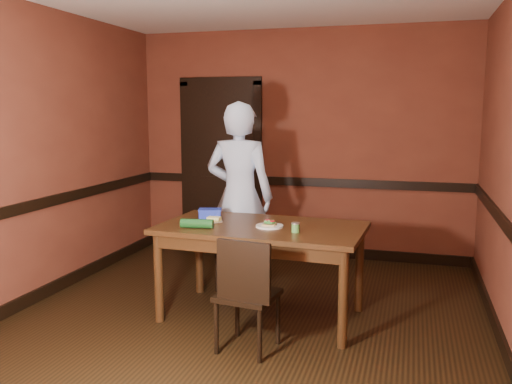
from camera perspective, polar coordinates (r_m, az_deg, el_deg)
The scene contains 20 objects.
floor at distance 4.65m, azimuth -1.24°, elevation -13.54°, with size 4.00×4.50×0.01m, color black.
wall_back at distance 6.50m, azimuth 4.70°, elevation 5.04°, with size 4.00×0.02×2.70m, color brown.
wall_front at distance 2.30m, azimuth -18.42°, elevation -1.95°, with size 4.00×0.02×2.70m, color brown.
wall_left at distance 5.28m, azimuth -22.51°, elevation 3.58°, with size 0.02×4.50×2.70m, color brown.
dado_back at distance 6.53m, azimuth 4.63°, elevation 1.08°, with size 4.00×0.03×0.10m, color black.
dado_left at distance 5.33m, azimuth -22.11°, elevation -1.24°, with size 0.03×4.50×0.10m, color black.
dado_right at distance 4.25m, azimuth 25.24°, elevation -3.80°, with size 0.03×4.50×0.10m, color black.
baseboard_back at distance 6.69m, azimuth 4.54°, elevation -6.07°, with size 4.00×0.03×0.12m, color black.
baseboard_left at distance 5.52m, azimuth -21.61°, elevation -9.86°, with size 0.03×4.50×0.12m, color black.
baseboard_right at distance 4.50m, azimuth 24.53°, elevation -14.33°, with size 0.03×4.50×0.12m, color black.
door at distance 6.76m, azimuth -3.73°, elevation 2.99°, with size 1.05×0.07×2.20m.
dining_table at distance 4.65m, azimuth 0.60°, elevation -8.34°, with size 1.70×0.95×0.79m, color #341D0D.
chair_far at distance 5.30m, azimuth -1.65°, elevation -5.92°, with size 0.39×0.39×0.84m, color black, non-canonical shape.
chair_near at distance 4.03m, azimuth -0.88°, elevation -10.55°, with size 0.40×0.40×0.86m, color black, non-canonical shape.
person at distance 5.28m, azimuth -1.74°, elevation -0.48°, with size 0.67×0.44×1.84m, color #AEC7E4.
sandwich_plate at distance 4.49m, azimuth 1.43°, elevation -3.50°, with size 0.23×0.23×0.06m.
sauce_jar at distance 4.30m, azimuth 4.19°, elevation -3.74°, with size 0.07×0.07×0.08m.
cheese_saucer at distance 4.70m, azimuth -4.44°, elevation -2.96°, with size 0.15×0.15×0.05m.
food_tub at distance 4.86m, azimuth -4.86°, elevation -2.28°, with size 0.23×0.19×0.09m.
wrapped_veg at distance 4.47m, azimuth -6.23°, elevation -3.32°, with size 0.08×0.08×0.27m, color #15481A.
Camera 1 is at (1.30, -4.11, 1.75)m, focal length 38.00 mm.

